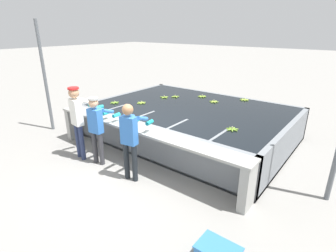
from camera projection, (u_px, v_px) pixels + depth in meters
The scene contains 16 objects.
ground_plane at pixel (133, 168), 5.91m from camera, with size 80.00×80.00×0.00m, color gray.
wash_tank at pixel (190, 122), 7.45m from camera, with size 5.28×3.75×0.91m.
work_ledge at pixel (139, 138), 5.84m from camera, with size 5.28×0.45×0.91m.
worker_0 at pixel (78, 116), 6.02m from camera, with size 0.47×0.74×1.74m.
worker_1 at pixel (97, 125), 5.83m from camera, with size 0.45×0.73×1.57m.
worker_2 at pixel (130, 136), 5.17m from camera, with size 0.48×0.73×1.63m.
banana_bunch_floating_0 at pixel (141, 103), 7.60m from camera, with size 0.28×0.27×0.08m.
banana_bunch_floating_1 at pixel (175, 97), 8.28m from camera, with size 0.26×0.26×0.08m.
banana_bunch_floating_2 at pixel (232, 129), 5.63m from camera, with size 0.28×0.28×0.08m.
banana_bunch_floating_3 at pixel (244, 100), 7.93m from camera, with size 0.28×0.28×0.08m.
banana_bunch_floating_4 at pixel (202, 96), 8.31m from camera, with size 0.28×0.27×0.08m.
banana_bunch_floating_5 at pixel (164, 97), 8.21m from camera, with size 0.27×0.27×0.08m.
banana_bunch_floating_6 at pixel (115, 103), 7.62m from camera, with size 0.28×0.27×0.08m.
banana_bunch_floating_7 at pixel (214, 102), 7.72m from camera, with size 0.28×0.28×0.08m.
knife_0 at pixel (73, 109), 7.05m from camera, with size 0.34×0.16×0.02m.
support_post_left at pixel (45, 78), 7.62m from camera, with size 0.09×0.09×3.20m.
Camera 1 is at (3.82, -3.60, 2.97)m, focal length 28.00 mm.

